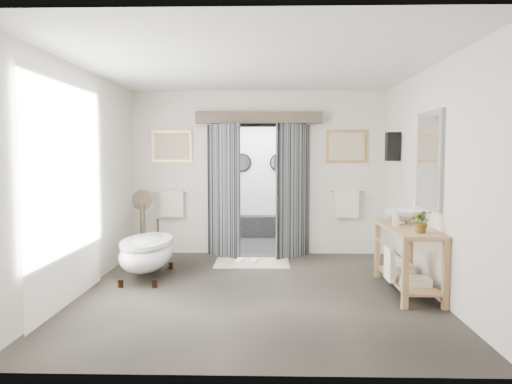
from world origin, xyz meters
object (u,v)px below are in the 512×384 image
rug (252,263)px  basin (402,217)px  vanity (406,253)px  clawfoot_tub (147,252)px

rug → basin: 2.63m
vanity → basin: 0.55m
clawfoot_tub → rug: (1.48, 0.98, -0.36)m
basin → rug: bearing=156.4°
clawfoot_tub → basin: (3.55, -0.33, 0.57)m
clawfoot_tub → rug: bearing=33.5°
vanity → basin: basin is taller
clawfoot_tub → basin: size_ratio=2.98×
rug → basin: basin is taller
rug → basin: bearing=-32.3°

